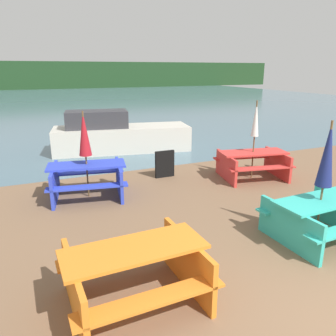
% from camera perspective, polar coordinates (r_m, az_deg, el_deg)
% --- Properties ---
extents(water, '(60.00, 50.00, 0.00)m').
position_cam_1_polar(water, '(34.23, -18.06, 11.20)').
color(water, slate).
rests_on(water, ground_plane).
extents(far_treeline, '(80.00, 1.60, 4.00)m').
position_cam_1_polar(far_treeline, '(54.05, -20.60, 14.88)').
color(far_treeline, '#1E3D1E').
rests_on(far_treeline, water).
extents(picnic_table_orange, '(1.81, 1.42, 0.79)m').
position_cam_1_polar(picnic_table_orange, '(4.33, -5.76, -17.22)').
color(picnic_table_orange, orange).
rests_on(picnic_table_orange, ground_plane).
extents(picnic_table_teal, '(1.68, 1.43, 0.74)m').
position_cam_1_polar(picnic_table_teal, '(6.36, 24.76, -7.45)').
color(picnic_table_teal, '#33B7A8').
rests_on(picnic_table_teal, ground_plane).
extents(picnic_table_red, '(2.04, 1.72, 0.74)m').
position_cam_1_polar(picnic_table_red, '(9.27, 14.49, 1.05)').
color(picnic_table_red, red).
rests_on(picnic_table_red, ground_plane).
extents(picnic_table_blue, '(1.98, 1.68, 0.80)m').
position_cam_1_polar(picnic_table_blue, '(7.86, -13.85, -1.57)').
color(picnic_table_blue, blue).
rests_on(picnic_table_blue, ground_plane).
extents(umbrella_navy, '(0.28, 0.28, 2.11)m').
position_cam_1_polar(umbrella_navy, '(6.02, 26.02, 2.07)').
color(umbrella_navy, brown).
rests_on(umbrella_navy, ground_plane).
extents(umbrella_white, '(0.20, 0.20, 2.12)m').
position_cam_1_polar(umbrella_white, '(9.04, 15.02, 8.09)').
color(umbrella_white, brown).
rests_on(umbrella_white, ground_plane).
extents(umbrella_crimson, '(0.29, 0.29, 2.01)m').
position_cam_1_polar(umbrella_crimson, '(7.61, -14.39, 5.72)').
color(umbrella_crimson, brown).
rests_on(umbrella_crimson, ground_plane).
extents(boat, '(5.05, 2.36, 1.49)m').
position_cam_1_polar(boat, '(12.15, -8.70, 5.64)').
color(boat, beige).
rests_on(boat, water).
extents(signboard, '(0.55, 0.08, 0.75)m').
position_cam_1_polar(signboard, '(9.05, -0.57, 0.70)').
color(signboard, black).
rests_on(signboard, ground_plane).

